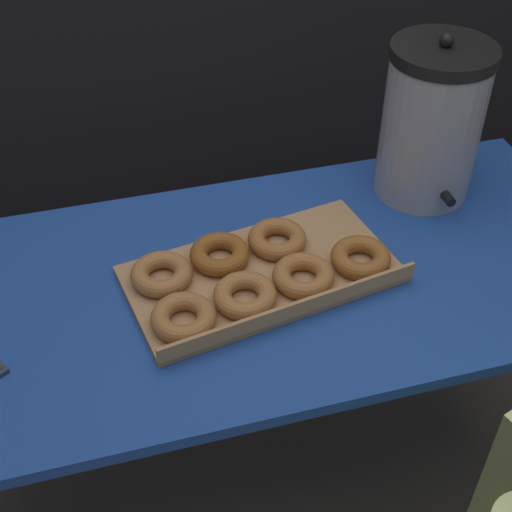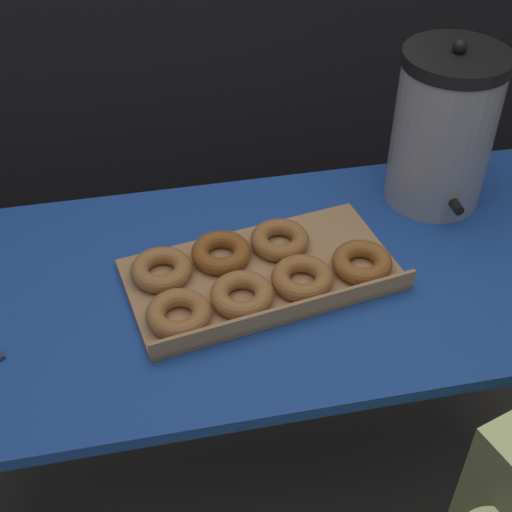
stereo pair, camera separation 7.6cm
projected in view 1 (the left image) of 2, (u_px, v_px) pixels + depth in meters
name	position (u px, v px, depth m)	size (l,w,h in m)	color
ground_plane	(254.00, 475.00, 2.01)	(12.00, 12.00, 0.00)	#4C473F
folding_table	(254.00, 294.00, 1.53)	(1.59, 0.71, 0.76)	#1E479E
donut_box	(256.00, 274.00, 1.48)	(0.60, 0.38, 0.05)	tan
coffee_urn	(432.00, 122.00, 1.62)	(0.23, 0.26, 0.40)	#939399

